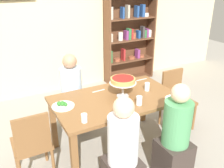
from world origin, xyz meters
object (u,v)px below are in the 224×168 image
object	(u,v)px
dining_table	(116,105)
chair_head_east	(176,96)
deep_dish_pizza_stand	(123,81)
cutlery_knife_near	(98,91)
diner_near_left	(123,157)
beer_glass_amber_tall	(126,82)
salad_plate_far_diner	(63,105)
diner_far_left	(72,98)
water_glass_clear_far	(147,87)
water_glass_clear_spare	(84,118)
water_glass_clear_near	(139,101)
diner_near_right	(175,139)
salad_plate_near_diner	(176,99)
bookshelf	(130,28)
cutlery_fork_near	(141,80)
chair_head_west	(32,143)

from	to	relation	value
dining_table	chair_head_east	bearing A→B (deg)	3.58
deep_dish_pizza_stand	cutlery_knife_near	xyz separation A→B (m)	(-0.20, 0.28, -0.20)
diner_near_left	beer_glass_amber_tall	world-z (taller)	diner_near_left
salad_plate_far_diner	cutlery_knife_near	bearing A→B (deg)	19.29
dining_table	deep_dish_pizza_stand	xyz separation A→B (m)	(0.10, 0.00, 0.30)
diner_far_left	water_glass_clear_far	size ratio (longest dim) A/B	10.63
chair_head_east	water_glass_clear_spare	xyz separation A→B (m)	(-1.60, -0.39, 0.30)
deep_dish_pizza_stand	water_glass_clear_far	bearing A→B (deg)	-0.34
diner_near_left	deep_dish_pizza_stand	xyz separation A→B (m)	(0.43, 0.74, 0.45)
beer_glass_amber_tall	salad_plate_far_diner	bearing A→B (deg)	-173.27
dining_table	diner_far_left	xyz separation A→B (m)	(-0.32, 0.74, -0.16)
chair_head_east	salad_plate_far_diner	bearing A→B (deg)	-0.93
water_glass_clear_near	diner_near_right	bearing A→B (deg)	-70.43
salad_plate_near_diner	cutlery_knife_near	distance (m)	0.99
diner_far_left	cutlery_knife_near	bearing A→B (deg)	25.56
bookshelf	diner_near_right	distance (m)	3.05
salad_plate_near_diner	cutlery_knife_near	xyz separation A→B (m)	(-0.72, 0.67, -0.01)
salad_plate_far_diner	cutlery_fork_near	bearing A→B (deg)	10.93
diner_far_left	bookshelf	bearing A→B (deg)	125.94
diner_near_left	cutlery_knife_near	distance (m)	1.07
salad_plate_near_diner	diner_near_left	bearing A→B (deg)	-159.94
dining_table	beer_glass_amber_tall	world-z (taller)	beer_glass_amber_tall
salad_plate_near_diner	water_glass_clear_far	xyz separation A→B (m)	(-0.15, 0.39, 0.04)
salad_plate_far_diner	water_glass_clear_near	size ratio (longest dim) A/B	2.42
bookshelf	water_glass_clear_spare	distance (m)	3.09
salad_plate_near_diner	beer_glass_amber_tall	xyz separation A→B (m)	(-0.36, 0.59, 0.07)
diner_near_right	water_glass_clear_spare	xyz separation A→B (m)	(-0.88, 0.43, 0.29)
salad_plate_near_diner	water_glass_clear_near	size ratio (longest dim) A/B	2.34
cutlery_knife_near	salad_plate_near_diner	bearing A→B (deg)	134.25
deep_dish_pizza_stand	chair_head_east	bearing A→B (deg)	3.89
deep_dish_pizza_stand	beer_glass_amber_tall	bearing A→B (deg)	51.11
dining_table	diner_near_left	world-z (taller)	diner_near_left
water_glass_clear_spare	diner_near_left	bearing A→B (deg)	-61.24
chair_head_west	cutlery_knife_near	xyz separation A→B (m)	(0.96, 0.36, 0.26)
chair_head_east	water_glass_clear_spare	size ratio (longest dim) A/B	9.58
diner_near_right	water_glass_clear_far	world-z (taller)	diner_near_right
diner_near_left	water_glass_clear_near	bearing A→B (deg)	-46.78
water_glass_clear_far	dining_table	bearing A→B (deg)	179.86
water_glass_clear_near	chair_head_west	bearing A→B (deg)	170.30
diner_near_right	water_glass_clear_far	size ratio (longest dim) A/B	10.63
deep_dish_pizza_stand	salad_plate_far_diner	size ratio (longest dim) A/B	1.28
diner_near_left	salad_plate_near_diner	bearing A→B (deg)	-69.94
beer_glass_amber_tall	dining_table	bearing A→B (deg)	-142.30
chair_head_east	cutlery_fork_near	size ratio (longest dim) A/B	4.83
diner_far_left	chair_head_east	xyz separation A→B (m)	(1.37, -0.67, -0.01)
bookshelf	cutlery_knife_near	bearing A→B (deg)	-131.76
salad_plate_near_diner	water_glass_clear_far	world-z (taller)	water_glass_clear_far
diner_near_right	cutlery_fork_near	xyz separation A→B (m)	(0.29, 1.09, 0.25)
chair_head_east	salad_plate_near_diner	bearing A→B (deg)	46.35
dining_table	beer_glass_amber_tall	bearing A→B (deg)	37.70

